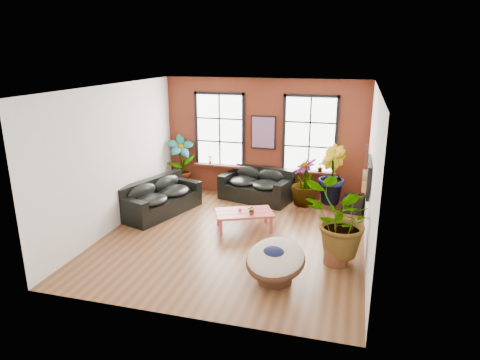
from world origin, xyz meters
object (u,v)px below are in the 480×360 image
object	(u,v)px
sofa_left	(159,198)
papasan_chair	(275,260)
sofa_back	(257,185)
coffee_table	(244,214)

from	to	relation	value
sofa_left	papasan_chair	bearing A→B (deg)	-108.28
sofa_left	sofa_back	bearing A→B (deg)	-34.06
sofa_left	papasan_chair	world-z (taller)	sofa_left
coffee_table	sofa_back	bearing A→B (deg)	71.10
sofa_left	papasan_chair	distance (m)	4.62
papasan_chair	coffee_table	bearing A→B (deg)	132.42
papasan_chair	sofa_back	bearing A→B (deg)	121.90
sofa_back	papasan_chair	world-z (taller)	sofa_back
sofa_back	sofa_left	size ratio (longest dim) A/B	0.90
coffee_table	papasan_chair	world-z (taller)	papasan_chair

